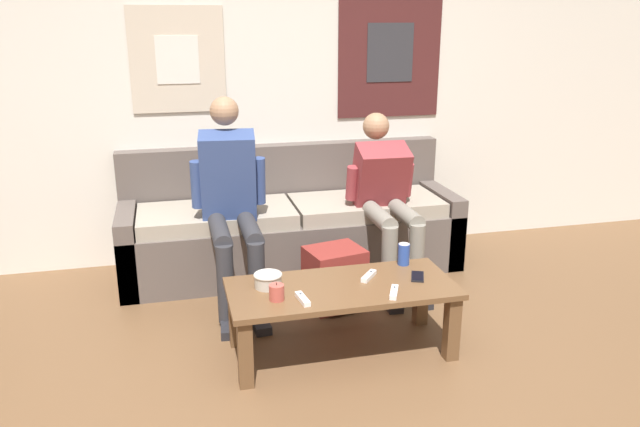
% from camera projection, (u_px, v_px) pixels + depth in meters
% --- Properties ---
extents(wall_back, '(10.00, 0.07, 2.55)m').
position_uv_depth(wall_back, '(267.00, 82.00, 4.43)').
color(wall_back, silver).
rests_on(wall_back, ground_plane).
extents(couch, '(2.34, 0.71, 0.84)m').
position_uv_depth(couch, '(291.00, 228.00, 4.42)').
color(couch, '#564C47').
rests_on(couch, ground_plane).
extents(coffee_table, '(1.19, 0.52, 0.38)m').
position_uv_depth(coffee_table, '(342.00, 298.00, 3.27)').
color(coffee_table, brown).
rests_on(coffee_table, ground_plane).
extents(person_seated_adult, '(0.47, 0.87, 1.26)m').
position_uv_depth(person_seated_adult, '(231.00, 196.00, 3.83)').
color(person_seated_adult, '#2D2D33').
rests_on(person_seated_adult, ground_plane).
extents(person_seated_teen, '(0.47, 0.86, 1.11)m').
position_uv_depth(person_seated_teen, '(386.00, 194.00, 4.11)').
color(person_seated_teen, gray).
rests_on(person_seated_teen, ground_plane).
extents(backpack, '(0.38, 0.36, 0.37)m').
position_uv_depth(backpack, '(336.00, 279.00, 3.84)').
color(backpack, maroon).
rests_on(backpack, ground_plane).
extents(ceramic_bowl, '(0.15, 0.15, 0.08)m').
position_uv_depth(ceramic_bowl, '(268.00, 279.00, 3.22)').
color(ceramic_bowl, '#B7B2A8').
rests_on(ceramic_bowl, coffee_table).
extents(pillar_candle, '(0.08, 0.08, 0.09)m').
position_uv_depth(pillar_candle, '(277.00, 292.00, 3.07)').
color(pillar_candle, '#B24C42').
rests_on(pillar_candle, coffee_table).
extents(drink_can_blue, '(0.07, 0.07, 0.12)m').
position_uv_depth(drink_can_blue, '(404.00, 254.00, 3.51)').
color(drink_can_blue, '#28479E').
rests_on(drink_can_blue, coffee_table).
extents(game_controller_near_left, '(0.12, 0.13, 0.03)m').
position_uv_depth(game_controller_near_left, '(369.00, 276.00, 3.34)').
color(game_controller_near_left, white).
rests_on(game_controller_near_left, coffee_table).
extents(game_controller_near_right, '(0.05, 0.15, 0.03)m').
position_uv_depth(game_controller_near_right, '(303.00, 299.00, 3.07)').
color(game_controller_near_right, white).
rests_on(game_controller_near_right, coffee_table).
extents(game_controller_far_center, '(0.09, 0.14, 0.03)m').
position_uv_depth(game_controller_far_center, '(394.00, 292.00, 3.14)').
color(game_controller_far_center, white).
rests_on(game_controller_far_center, coffee_table).
extents(cell_phone, '(0.11, 0.15, 0.01)m').
position_uv_depth(cell_phone, '(418.00, 276.00, 3.35)').
color(cell_phone, black).
rests_on(cell_phone, coffee_table).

